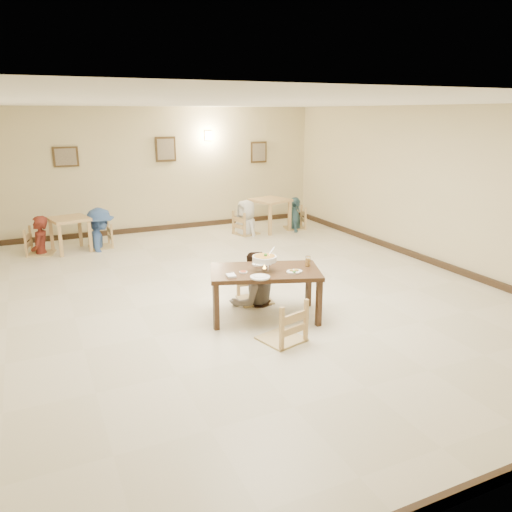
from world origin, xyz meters
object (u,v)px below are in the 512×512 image
bg_chair_rl (246,212)px  bg_diner_a (37,216)px  chair_near (282,301)px  chair_far (255,269)px  drink_glass (308,262)px  bg_chair_lr (99,225)px  main_table (265,275)px  bg_table_right (270,205)px  main_diner (254,252)px  bg_diner_d (295,197)px  bg_diner_b (98,208)px  bg_table_left (69,224)px  bg_chair_rr (295,208)px  bg_diner_c (246,200)px  curry_warmer (265,259)px  bg_chair_ll (39,229)px

bg_chair_rl → bg_diner_a: size_ratio=0.67×
chair_near → chair_far: bearing=-115.9°
drink_glass → bg_chair_lr: 5.59m
bg_diner_a → chair_near: bearing=38.5°
main_table → bg_table_right: bg_table_right is taller
main_diner → bg_diner_d: main_diner is taller
bg_diner_a → bg_diner_b: bearing=105.1°
main_diner → bg_chair_lr: 4.73m
bg_table_right → bg_diner_a: bg_diner_a is taller
bg_chair_rl → bg_diner_b: (-3.41, 0.19, 0.34)m
drink_glass → bg_diner_d: bearing=62.8°
bg_table_left → bg_chair_lr: (0.61, 0.07, -0.10)m
bg_chair_rr → bg_diner_a: (-5.99, 0.13, 0.28)m
drink_glass → main_diner: bearing=127.7°
bg_diner_a → bg_diner_d: bg_diner_a is taller
drink_glass → bg_diner_a: (-3.45, 5.08, 0.02)m
drink_glass → bg_chair_rl: size_ratio=0.14×
main_diner → bg_diner_b: size_ratio=0.94×
bg_table_left → bg_diner_c: bg_diner_c is taller
drink_glass → bg_diner_a: 6.14m
chair_near → curry_warmer: bearing=-113.1°
main_table → bg_diner_c: (1.82, 4.83, 0.20)m
bg_chair_lr → bg_chair_rl: (3.41, -0.19, 0.04)m
chair_near → bg_table_right: 6.24m
chair_far → curry_warmer: (-0.17, -0.70, 0.37)m
curry_warmer → bg_chair_lr: (-1.56, 5.06, -0.40)m
main_table → bg_diner_d: size_ratio=1.07×
chair_far → bg_diner_c: bg_diner_c is taller
bg_diner_b → curry_warmer: bearing=-158.0°
bg_diner_d → curry_warmer: bearing=170.5°
bg_table_left → main_diner: bearing=-62.1°
main_table → bg_chair_rl: size_ratio=1.60×
chair_near → drink_glass: chair_near is taller
chair_near → bg_chair_lr: size_ratio=1.09×
bg_table_right → bg_diner_d: size_ratio=0.63×
bg_chair_lr → bg_chair_rr: 4.78m
curry_warmer → bg_diner_c: size_ratio=0.23×
chair_near → bg_chair_ll: 6.35m
chair_far → bg_diner_b: bg_diner_b is taller
bg_table_right → bg_diner_c: 0.70m
bg_chair_lr → chair_far: bearing=19.1°
chair_near → bg_chair_lr: 5.97m
bg_chair_rr → bg_chair_ll: bearing=-75.7°
main_diner → bg_table_left: bearing=-64.9°
bg_chair_ll → bg_diner_c: 4.64m
curry_warmer → chair_far: bearing=76.1°
main_table → bg_diner_c: bg_diner_c is taller
chair_far → bg_diner_a: (-2.95, 4.32, 0.28)m
main_table → bg_diner_b: size_ratio=0.99×
bg_diner_a → bg_table_right: bearing=102.6°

